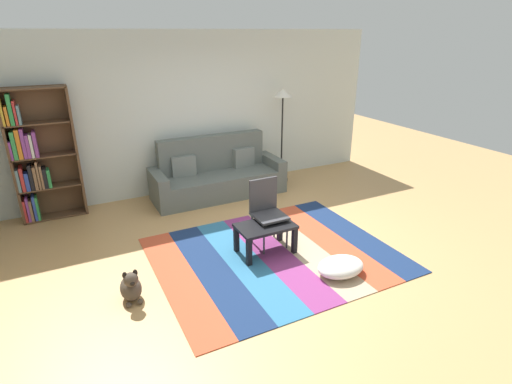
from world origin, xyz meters
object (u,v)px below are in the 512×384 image
Objects in this scene: tv_remote at (263,225)px; folding_chair at (266,207)px; pouf at (341,267)px; coffee_table at (265,230)px; couch at (217,176)px; bookshelf at (36,158)px; dog at (131,287)px; standing_lamp at (283,105)px.

folding_chair is (0.16, 0.22, 0.13)m from tv_remote.
tv_remote is (-0.58, 0.84, 0.30)m from pouf.
pouf is (0.55, -0.85, -0.22)m from coffee_table.
folding_chair is at bearing 63.12° from tv_remote.
pouf is (0.35, -3.00, -0.23)m from couch.
pouf is at bearing -83.41° from couch.
coffee_table is at bearing -101.62° from folding_chair.
pouf is 1.07m from tv_remote.
tv_remote is (-0.03, -0.00, 0.09)m from coffee_table.
folding_chair reaches higher than tv_remote.
bookshelf is at bearing 144.82° from tv_remote.
pouf is at bearing -15.12° from dog.
bookshelf is at bearing 158.88° from folding_chair.
folding_chair is (-0.07, -1.94, 0.20)m from couch.
tv_remote reaches higher than pouf.
coffee_table is 0.09m from tv_remote.
standing_lamp is 11.47× the size of tv_remote.
standing_lamp is at bearing 72.15° from pouf.
couch is at bearing 84.63° from coffee_table.
tv_remote reaches higher than coffee_table.
couch reaches higher than folding_chair.
coffee_table is (-0.20, -2.15, -0.02)m from couch.
tv_remote is 0.30m from folding_chair.
standing_lamp reaches higher than tv_remote.
bookshelf reaches higher than couch.
couch is at bearing -6.01° from bookshelf.
dog is (-2.28, 0.62, 0.06)m from pouf.
coffee_table is 0.33m from folding_chair.
bookshelf is 2.88m from dog.
standing_lamp is at bearing 4.80° from couch.
pouf is 3.53m from standing_lamp.
coffee_table is at bearing 122.91° from pouf.
coffee_table is 0.81× the size of folding_chair.
standing_lamp reaches higher than coffee_table.
bookshelf is 2.18× the size of folding_chair.
couch is 1.95m from folding_chair.
bookshelf reaches higher than dog.
dog is 0.23× the size of standing_lamp.
pouf is 0.65× the size of folding_chair.
standing_lamp is 2.95m from tv_remote.
coffee_table reaches higher than pouf.
standing_lamp reaches higher than couch.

